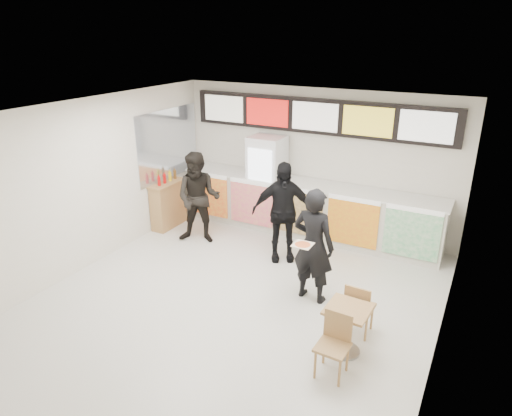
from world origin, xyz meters
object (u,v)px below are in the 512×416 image
Objects in this scene: service_counter at (306,209)px; drinks_fridge at (267,182)px; customer_left at (199,198)px; customer_mid at (282,212)px; condiment_ledge at (168,204)px; customer_main at (313,246)px; cafe_table at (347,322)px.

drinks_fridge is at bearing 179.01° from service_counter.
customer_mid reaches higher than customer_left.
drinks_fridge is at bearing 97.65° from customer_mid.
condiment_ledge is (-2.84, 0.23, -0.44)m from customer_mid.
customer_left is (-0.84, -1.35, -0.07)m from drinks_fridge.
customer_left is 1.79m from customer_mid.
customer_left is 1.17m from condiment_ledge.
customer_main is at bearing -37.44° from customer_left.
customer_main is 4.07m from condiment_ledge.
condiment_ledge is at bearing -160.29° from service_counter.
customer_mid is (0.02, -1.24, 0.38)m from service_counter.
condiment_ledge is (-1.05, 0.32, -0.42)m from customer_left.
customer_left is at bearing 154.67° from cafe_table.
customer_main is at bearing 133.74° from cafe_table.
cafe_table is at bearing -49.15° from drinks_fridge.
service_counter is 1.03m from drinks_fridge.
condiment_ledge reaches higher than service_counter.
customer_left is at bearing 153.28° from customer_mid.
drinks_fridge is 1.07× the size of customer_left.
service_counter is 2.96× the size of customer_main.
drinks_fridge is 1.66× the size of condiment_ledge.
drinks_fridge is 1.41× the size of cafe_table.
drinks_fridge reaches higher than condiment_ledge.
drinks_fridge is 1.05× the size of customer_mid.
service_counter is at bearing 19.71° from condiment_ledge.
service_counter is at bearing 17.86° from customer_left.
drinks_fridge is 4.41m from cafe_table.
service_counter is 2.51m from customer_main.
customer_main is at bearing -74.90° from customer_mid.
service_counter is 3.82m from cafe_table.
drinks_fridge is at bearing 39.09° from customer_left.
cafe_table is (3.70, -1.96, -0.45)m from customer_left.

